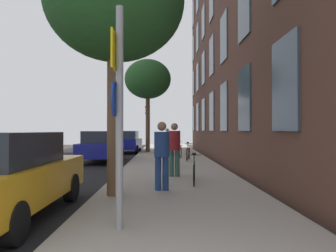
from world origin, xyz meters
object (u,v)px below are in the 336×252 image
bicycle_0 (194,171)px  bicycle_1 (177,158)px  pedestrian_0 (162,151)px  pedestrian_2 (167,139)px  car_1 (102,146)px  car_2 (126,142)px  bicycle_3 (179,151)px  sign_post (118,105)px  tree_near (115,3)px  traffic_light (148,119)px  tree_far (148,80)px  car_0 (5,175)px  bicycle_2 (188,153)px  pedestrian_1 (174,146)px

bicycle_0 → bicycle_1: 4.15m
pedestrian_0 → pedestrian_2: size_ratio=1.05×
bicycle_0 → car_1: bearing=118.7°
car_2 → bicycle_0: bearing=-75.9°
bicycle_3 → car_1: (-4.18, -1.50, 0.34)m
sign_post → tree_near: bearing=99.6°
traffic_light → bicycle_0: 18.36m
tree_near → tree_far: (0.08, 15.48, 0.63)m
tree_near → pedestrian_0: (1.13, 0.59, -3.59)m
traffic_light → tree_near: (0.09, -19.84, 2.04)m
bicycle_0 → car_0: (-3.87, -3.41, 0.38)m
bicycle_2 → car_0: car_0 is taller
bicycle_0 → traffic_light: bearing=96.8°
tree_near → bicycle_0: size_ratio=3.67×
bicycle_2 → pedestrian_0: size_ratio=0.92×
sign_post → bicycle_3: 13.61m
sign_post → car_2: bearing=96.0°
sign_post → bicycle_0: size_ratio=2.12×
pedestrian_2 → pedestrian_1: bearing=-89.6°
traffic_light → car_2: bearing=-110.5°
traffic_light → bicycle_1: traffic_light is taller
bicycle_1 → car_2: bearing=108.0°
pedestrian_2 → car_0: size_ratio=0.37×
bicycle_1 → car_1: car_1 is taller
bicycle_2 → pedestrian_2: 4.65m
bicycle_0 → car_0: car_0 is taller
bicycle_2 → car_0: 11.38m
tree_far → car_0: tree_far is taller
car_2 → bicycle_2: bearing=-60.8°
bicycle_3 → pedestrian_0: bearing=-95.5°
tree_near → bicycle_3: (2.11, 10.80, -4.22)m
tree_near → car_2: bearing=95.4°
bicycle_2 → car_2: car_2 is taller
car_0 → car_2: same height
tree_far → car_1: 7.95m
tree_far → bicycle_2: 8.54m
sign_post → bicycle_2: bearing=80.0°
tree_near → bicycle_2: bearing=74.4°
traffic_light → bicycle_1: (1.87, -13.95, -2.17)m
bicycle_3 → bicycle_0: bearing=-90.2°
pedestrian_1 → car_1: 7.17m
bicycle_2 → pedestrian_2: (-1.01, 4.50, 0.59)m
sign_post → tree_near: tree_near is taller
car_1 → bicycle_2: bearing=-5.2°
bicycle_1 → pedestrian_0: bearing=-97.0°
sign_post → bicycle_3: sign_post is taller
sign_post → tree_far: bearing=91.1°
pedestrian_0 → car_1: 9.28m
tree_far → pedestrian_2: size_ratio=3.97×
pedestrian_2 → car_1: bearing=-130.8°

